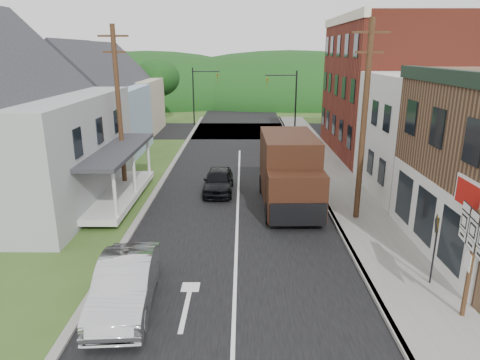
{
  "coord_description": "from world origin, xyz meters",
  "views": [
    {
      "loc": [
        0.26,
        -15.33,
        7.65
      ],
      "look_at": [
        0.13,
        2.69,
        2.2
      ],
      "focal_mm": 32.0,
      "sensor_mm": 36.0,
      "label": 1
    }
  ],
  "objects_px": {
    "silver_sedan": "(125,285)",
    "warning_sign": "(435,239)",
    "dark_sedan": "(219,181)",
    "route_sign_cluster": "(472,249)",
    "delivery_van": "(289,172)"
  },
  "relations": [
    {
      "from": "silver_sedan",
      "to": "warning_sign",
      "type": "height_order",
      "value": "warning_sign"
    },
    {
      "from": "dark_sedan",
      "to": "route_sign_cluster",
      "type": "height_order",
      "value": "route_sign_cluster"
    },
    {
      "from": "route_sign_cluster",
      "to": "warning_sign",
      "type": "xyz_separation_m",
      "value": [
        -0.16,
        1.85,
        -0.57
      ]
    },
    {
      "from": "silver_sedan",
      "to": "route_sign_cluster",
      "type": "relative_size",
      "value": 1.4
    },
    {
      "from": "route_sign_cluster",
      "to": "warning_sign",
      "type": "bearing_deg",
      "value": 102.8
    },
    {
      "from": "route_sign_cluster",
      "to": "delivery_van",
      "type": "bearing_deg",
      "value": 121.16
    },
    {
      "from": "dark_sedan",
      "to": "warning_sign",
      "type": "height_order",
      "value": "warning_sign"
    },
    {
      "from": "dark_sedan",
      "to": "delivery_van",
      "type": "bearing_deg",
      "value": -30.74
    },
    {
      "from": "silver_sedan",
      "to": "warning_sign",
      "type": "xyz_separation_m",
      "value": [
        9.91,
        1.25,
        0.97
      ]
    },
    {
      "from": "silver_sedan",
      "to": "delivery_van",
      "type": "relative_size",
      "value": 0.72
    },
    {
      "from": "dark_sedan",
      "to": "delivery_van",
      "type": "relative_size",
      "value": 0.6
    },
    {
      "from": "silver_sedan",
      "to": "route_sign_cluster",
      "type": "bearing_deg",
      "value": -7.84
    },
    {
      "from": "delivery_van",
      "to": "warning_sign",
      "type": "relative_size",
      "value": 2.62
    },
    {
      "from": "delivery_van",
      "to": "silver_sedan",
      "type": "bearing_deg",
      "value": -124.63
    },
    {
      "from": "silver_sedan",
      "to": "dark_sedan",
      "type": "relative_size",
      "value": 1.18
    }
  ]
}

